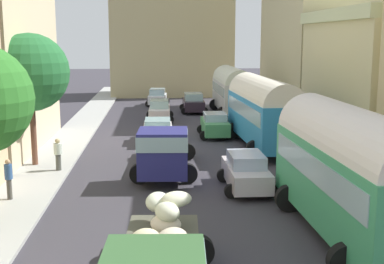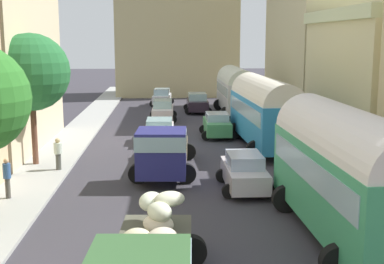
% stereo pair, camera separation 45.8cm
% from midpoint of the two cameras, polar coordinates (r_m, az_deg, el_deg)
% --- Properties ---
extents(ground_plane, '(154.00, 154.00, 0.00)m').
position_cam_midpoint_polar(ground_plane, '(33.43, -0.21, -0.79)').
color(ground_plane, '#38353D').
extents(sidewalk_left, '(2.50, 70.00, 0.14)m').
position_cam_midpoint_polar(sidewalk_left, '(33.86, -12.56, -0.77)').
color(sidewalk_left, '#A6A6A2').
rests_on(sidewalk_left, ground).
extents(sidewalk_right, '(2.50, 70.00, 0.14)m').
position_cam_midpoint_polar(sidewalk_right, '(34.52, 11.90, -0.54)').
color(sidewalk_right, '#B1AAA2').
rests_on(sidewalk_right, ground).
extents(building_right_2, '(5.13, 11.99, 8.06)m').
position_cam_midpoint_polar(building_right_2, '(32.86, 19.32, 5.60)').
color(building_right_2, beige).
rests_on(building_right_2, ground).
extents(building_right_3, '(6.50, 14.61, 13.77)m').
position_cam_midpoint_polar(building_right_3, '(45.89, 13.79, 10.61)').
color(building_right_3, '#C2B688').
rests_on(building_right_3, ground).
extents(distant_church, '(13.29, 6.63, 23.00)m').
position_cam_midpoint_polar(distant_church, '(58.73, -1.43, 11.98)').
color(distant_church, tan).
rests_on(distant_church, ground).
extents(parked_bus_0, '(3.50, 9.08, 4.29)m').
position_cam_midpoint_polar(parked_bus_0, '(17.24, 17.26, -3.79)').
color(parked_bus_0, '#3C9C6A').
rests_on(parked_bus_0, ground).
extents(parked_bus_1, '(3.54, 9.58, 4.14)m').
position_cam_midpoint_polar(parked_bus_1, '(30.92, 8.34, 2.51)').
color(parked_bus_1, '#2980BA').
rests_on(parked_bus_1, ground).
extents(parked_bus_2, '(3.26, 8.39, 3.97)m').
position_cam_midpoint_polar(parked_bus_2, '(44.09, 5.11, 4.75)').
color(parked_bus_2, beige).
rests_on(parked_bus_2, ground).
extents(cargo_truck_1, '(3.28, 7.71, 2.46)m').
position_cam_midpoint_polar(cargo_truck_1, '(24.32, -2.60, -1.97)').
color(cargo_truck_1, navy).
rests_on(cargo_truck_1, ground).
extents(car_0, '(2.40, 4.09, 1.45)m').
position_cam_midpoint_polar(car_0, '(32.45, -3.17, 0.19)').
color(car_0, silver).
rests_on(car_0, ground).
extents(car_1, '(2.25, 4.36, 1.64)m').
position_cam_midpoint_polar(car_1, '(40.86, -2.88, 2.39)').
color(car_1, silver).
rests_on(car_1, ground).
extents(car_2, '(2.34, 3.75, 1.62)m').
position_cam_midpoint_polar(car_2, '(50.05, -3.05, 3.83)').
color(car_2, silver).
rests_on(car_2, ground).
extents(car_3, '(2.22, 3.94, 1.58)m').
position_cam_midpoint_polar(car_3, '(22.40, 6.32, -4.34)').
color(car_3, silver).
rests_on(car_3, ground).
extents(car_4, '(2.19, 3.70, 1.58)m').
position_cam_midpoint_polar(car_4, '(34.11, 3.13, 0.78)').
color(car_4, '#438F52').
rests_on(car_4, ground).
extents(car_5, '(2.32, 3.94, 1.68)m').
position_cam_midpoint_polar(car_5, '(45.29, 0.87, 3.21)').
color(car_5, '#2D212C').
rests_on(car_5, ground).
extents(pedestrian_0, '(0.40, 0.40, 1.69)m').
position_cam_midpoint_polar(pedestrian_0, '(25.82, -13.94, -2.26)').
color(pedestrian_0, '#4D4E46').
rests_on(pedestrian_0, ground).
extents(pedestrian_2, '(0.43, 0.43, 1.76)m').
position_cam_midpoint_polar(pedestrian_2, '(21.80, -18.99, -4.65)').
color(pedestrian_2, '#4A463F').
rests_on(pedestrian_2, ground).
extents(roadside_tree_2, '(3.82, 3.82, 6.66)m').
position_cam_midpoint_polar(roadside_tree_2, '(26.81, -16.72, 6.26)').
color(roadside_tree_2, brown).
rests_on(roadside_tree_2, ground).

